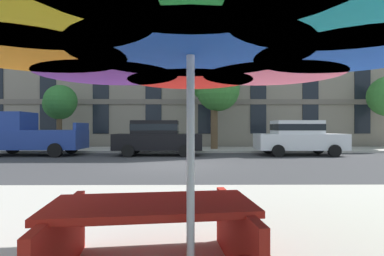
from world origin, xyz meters
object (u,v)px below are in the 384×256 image
(sedan_white, at_px, (298,137))
(pickup_blue, at_px, (28,135))
(picnic_table, at_px, (152,234))
(street_tree_left, at_px, (60,103))
(patio_umbrella, at_px, (191,27))
(sedan_black, at_px, (157,137))
(street_tree_middle, at_px, (217,84))

(sedan_white, bearing_deg, pickup_blue, 180.00)
(sedan_white, distance_m, picnic_table, 13.60)
(street_tree_left, bearing_deg, patio_umbrella, -63.24)
(sedan_black, relative_size, picnic_table, 2.24)
(street_tree_middle, height_order, picnic_table, street_tree_middle)
(pickup_blue, relative_size, sedan_black, 1.16)
(sedan_black, distance_m, sedan_white, 7.22)
(sedan_white, distance_m, street_tree_left, 14.06)
(picnic_table, bearing_deg, street_tree_middle, 82.42)
(patio_umbrella, bearing_deg, sedan_white, 66.30)
(sedan_white, bearing_deg, street_tree_left, 166.98)
(pickup_blue, xyz_separation_m, picnic_table, (7.88, -12.23, -0.54))
(sedan_black, height_order, sedan_white, same)
(sedan_black, xyz_separation_m, patio_umbrella, (1.65, -12.70, 1.22))
(sedan_black, height_order, street_tree_left, street_tree_left)
(street_tree_left, bearing_deg, picnic_table, -63.57)
(sedan_black, relative_size, street_tree_left, 1.09)
(sedan_white, height_order, street_tree_middle, street_tree_middle)
(street_tree_left, relative_size, street_tree_middle, 0.71)
(sedan_white, bearing_deg, patio_umbrella, -113.70)
(sedan_black, xyz_separation_m, sedan_white, (7.22, 0.00, 0.00))
(patio_umbrella, bearing_deg, pickup_blue, 122.93)
(street_tree_left, bearing_deg, sedan_black, -26.34)
(pickup_blue, bearing_deg, picnic_table, -57.21)
(pickup_blue, height_order, picnic_table, pickup_blue)
(street_tree_middle, bearing_deg, sedan_white, -36.27)
(sedan_white, bearing_deg, street_tree_middle, 143.73)
(pickup_blue, height_order, sedan_white, pickup_blue)
(picnic_table, bearing_deg, patio_umbrella, -53.64)
(sedan_black, distance_m, street_tree_middle, 5.37)
(picnic_table, bearing_deg, pickup_blue, 122.79)
(street_tree_middle, bearing_deg, sedan_black, -139.13)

